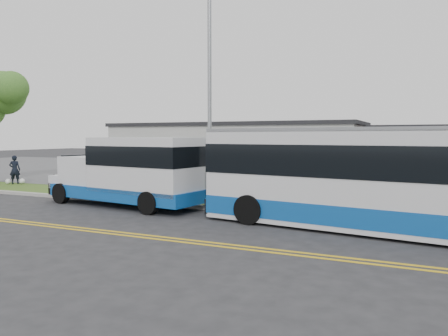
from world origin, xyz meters
The scene contains 16 objects.
ground centered at (0.00, 0.00, 0.00)m, with size 140.00×140.00×0.00m, color #28282B.
lane_line_north centered at (0.00, -3.85, 0.01)m, with size 70.00×0.12×0.01m, color gold.
lane_line_south centered at (0.00, -4.15, 0.01)m, with size 70.00×0.12×0.01m, color gold.
curb centered at (0.00, 1.10, 0.07)m, with size 80.00×0.30×0.15m, color #9E9B93.
verge centered at (0.00, 2.90, 0.05)m, with size 80.00×3.30×0.10m, color #3B551C.
parking_lot centered at (0.00, 17.00, 0.05)m, with size 80.00×25.00×0.10m, color #4C4C4F.
commercial_building centered at (-6.00, 27.00, 2.18)m, with size 25.40×10.40×4.35m.
brick_wing centered at (10.50, 26.00, 1.96)m, with size 6.30×7.30×3.90m.
streetlight_near centered at (3.00, 2.73, 5.23)m, with size 0.35×1.53×9.50m.
shuttle_bus centered at (0.60, 0.49, 1.57)m, with size 7.92×3.52×2.94m.
transit_bus centered at (10.63, -0.35, 1.65)m, with size 11.98×4.22×3.26m.
pedestrian centered at (-10.83, 4.00, 0.97)m, with size 0.63×0.42×1.74m, color black.
parked_car_a centered at (-8.24, 11.30, 0.80)m, with size 1.48×4.25×1.40m, color silver.
parked_car_b centered at (-10.38, 10.50, 0.83)m, with size 2.04×5.02×1.46m, color white.
grocery_bag_left centered at (-11.13, 3.75, 0.26)m, with size 0.32×0.32×0.32m, color white.
grocery_bag_right centered at (-10.53, 4.25, 0.26)m, with size 0.32×0.32×0.32m, color white.
Camera 1 is at (11.72, -14.67, 2.98)m, focal length 35.00 mm.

